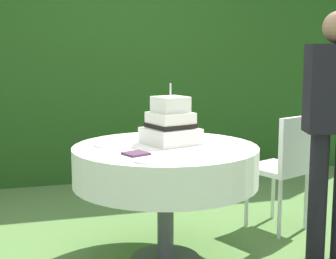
{
  "coord_description": "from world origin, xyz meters",
  "views": [
    {
      "loc": [
        -0.83,
        -2.97,
        1.35
      ],
      "look_at": [
        0.03,
        0.04,
        0.86
      ],
      "focal_mm": 53.11,
      "sensor_mm": 36.0,
      "label": 1
    }
  ],
  "objects_px": {
    "wedding_cake": "(171,125)",
    "serving_plate_left": "(146,161)",
    "cake_table": "(165,165)",
    "standing_person": "(334,120)",
    "serving_plate_right": "(194,136)",
    "serving_plate_far": "(105,145)",
    "napkin_stack": "(136,154)",
    "garden_chair": "(286,161)",
    "serving_plate_near": "(218,153)"
  },
  "relations": [
    {
      "from": "cake_table",
      "to": "serving_plate_left",
      "type": "xyz_separation_m",
      "value": [
        -0.23,
        -0.41,
        0.13
      ]
    },
    {
      "from": "napkin_stack",
      "to": "serving_plate_far",
      "type": "bearing_deg",
      "value": 112.61
    },
    {
      "from": "garden_chair",
      "to": "cake_table",
      "type": "bearing_deg",
      "value": -164.51
    },
    {
      "from": "cake_table",
      "to": "napkin_stack",
      "type": "xyz_separation_m",
      "value": [
        -0.24,
        -0.21,
        0.13
      ]
    },
    {
      "from": "cake_table",
      "to": "serving_plate_near",
      "type": "xyz_separation_m",
      "value": [
        0.23,
        -0.31,
        0.13
      ]
    },
    {
      "from": "napkin_stack",
      "to": "garden_chair",
      "type": "distance_m",
      "value": 1.37
    },
    {
      "from": "napkin_stack",
      "to": "garden_chair",
      "type": "height_order",
      "value": "garden_chair"
    },
    {
      "from": "serving_plate_left",
      "to": "cake_table",
      "type": "bearing_deg",
      "value": 61.4
    },
    {
      "from": "serving_plate_near",
      "to": "standing_person",
      "type": "relative_size",
      "value": 0.07
    },
    {
      "from": "serving_plate_near",
      "to": "napkin_stack",
      "type": "distance_m",
      "value": 0.48
    },
    {
      "from": "wedding_cake",
      "to": "napkin_stack",
      "type": "bearing_deg",
      "value": -135.51
    },
    {
      "from": "wedding_cake",
      "to": "serving_plate_far",
      "type": "bearing_deg",
      "value": 176.1
    },
    {
      "from": "serving_plate_left",
      "to": "wedding_cake",
      "type": "bearing_deg",
      "value": 60.15
    },
    {
      "from": "serving_plate_near",
      "to": "garden_chair",
      "type": "xyz_separation_m",
      "value": [
        0.78,
        0.6,
        -0.23
      ]
    },
    {
      "from": "wedding_cake",
      "to": "standing_person",
      "type": "bearing_deg",
      "value": -20.75
    },
    {
      "from": "serving_plate_right",
      "to": "napkin_stack",
      "type": "distance_m",
      "value": 0.73
    },
    {
      "from": "cake_table",
      "to": "garden_chair",
      "type": "relative_size",
      "value": 1.32
    },
    {
      "from": "serving_plate_left",
      "to": "standing_person",
      "type": "distance_m",
      "value": 1.26
    },
    {
      "from": "serving_plate_far",
      "to": "standing_person",
      "type": "xyz_separation_m",
      "value": [
        1.39,
        -0.39,
        0.16
      ]
    },
    {
      "from": "serving_plate_right",
      "to": "standing_person",
      "type": "distance_m",
      "value": 0.95
    },
    {
      "from": "serving_plate_left",
      "to": "serving_plate_far",
      "type": "bearing_deg",
      "value": 105.32
    },
    {
      "from": "cake_table",
      "to": "napkin_stack",
      "type": "relative_size",
      "value": 9.16
    },
    {
      "from": "cake_table",
      "to": "wedding_cake",
      "type": "bearing_deg",
      "value": 54.04
    },
    {
      "from": "serving_plate_right",
      "to": "standing_person",
      "type": "relative_size",
      "value": 0.09
    },
    {
      "from": "serving_plate_near",
      "to": "napkin_stack",
      "type": "xyz_separation_m",
      "value": [
        -0.47,
        0.1,
        0.0
      ]
    },
    {
      "from": "cake_table",
      "to": "serving_plate_near",
      "type": "relative_size",
      "value": 10.21
    },
    {
      "from": "cake_table",
      "to": "serving_plate_near",
      "type": "bearing_deg",
      "value": -53.25
    },
    {
      "from": "napkin_stack",
      "to": "garden_chair",
      "type": "relative_size",
      "value": 0.14
    },
    {
      "from": "serving_plate_near",
      "to": "standing_person",
      "type": "distance_m",
      "value": 0.8
    },
    {
      "from": "serving_plate_near",
      "to": "serving_plate_right",
      "type": "height_order",
      "value": "same"
    },
    {
      "from": "serving_plate_far",
      "to": "napkin_stack",
      "type": "height_order",
      "value": "napkin_stack"
    },
    {
      "from": "serving_plate_near",
      "to": "standing_person",
      "type": "bearing_deg",
      "value": 1.99
    },
    {
      "from": "wedding_cake",
      "to": "garden_chair",
      "type": "bearing_deg",
      "value": 11.98
    },
    {
      "from": "cake_table",
      "to": "serving_plate_far",
      "type": "xyz_separation_m",
      "value": [
        -0.37,
        0.11,
        0.13
      ]
    },
    {
      "from": "serving_plate_right",
      "to": "garden_chair",
      "type": "xyz_separation_m",
      "value": [
        0.73,
        -0.01,
        -0.23
      ]
    },
    {
      "from": "wedding_cake",
      "to": "serving_plate_right",
      "type": "bearing_deg",
      "value": 43.07
    },
    {
      "from": "serving_plate_far",
      "to": "serving_plate_right",
      "type": "relative_size",
      "value": 1.02
    },
    {
      "from": "wedding_cake",
      "to": "serving_plate_right",
      "type": "distance_m",
      "value": 0.34
    },
    {
      "from": "napkin_stack",
      "to": "garden_chair",
      "type": "bearing_deg",
      "value": 21.41
    },
    {
      "from": "cake_table",
      "to": "serving_plate_right",
      "type": "height_order",
      "value": "serving_plate_right"
    },
    {
      "from": "serving_plate_near",
      "to": "napkin_stack",
      "type": "height_order",
      "value": "napkin_stack"
    },
    {
      "from": "standing_person",
      "to": "serving_plate_left",
      "type": "bearing_deg",
      "value": -174.2
    },
    {
      "from": "serving_plate_far",
      "to": "garden_chair",
      "type": "bearing_deg",
      "value": 7.19
    },
    {
      "from": "serving_plate_far",
      "to": "serving_plate_left",
      "type": "height_order",
      "value": "same"
    },
    {
      "from": "wedding_cake",
      "to": "serving_plate_left",
      "type": "xyz_separation_m",
      "value": [
        -0.28,
        -0.49,
        -0.12
      ]
    },
    {
      "from": "cake_table",
      "to": "wedding_cake",
      "type": "relative_size",
      "value": 2.99
    },
    {
      "from": "cake_table",
      "to": "napkin_stack",
      "type": "distance_m",
      "value": 0.34
    },
    {
      "from": "cake_table",
      "to": "serving_plate_left",
      "type": "height_order",
      "value": "serving_plate_left"
    },
    {
      "from": "cake_table",
      "to": "standing_person",
      "type": "relative_size",
      "value": 0.74
    },
    {
      "from": "serving_plate_left",
      "to": "standing_person",
      "type": "bearing_deg",
      "value": 5.8
    }
  ]
}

